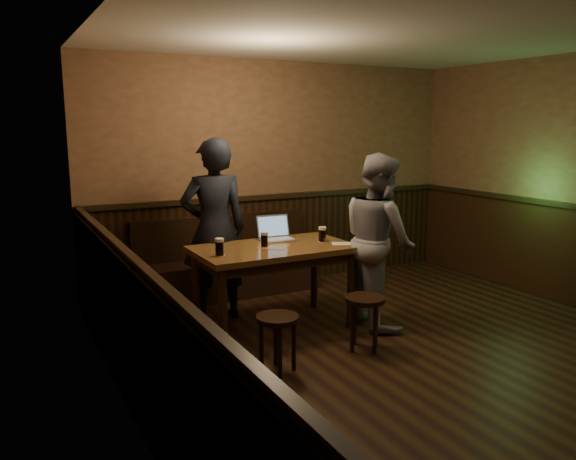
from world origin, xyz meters
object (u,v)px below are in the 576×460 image
(pint_mid, at_px, (264,239))
(laptop, at_px, (275,234))
(pint_left, at_px, (219,247))
(pint_right, at_px, (322,234))
(stool_left, at_px, (278,327))
(bench, at_px, (227,270))
(stool_right, at_px, (365,308))
(person_grey, at_px, (379,240))
(pub_table, at_px, (273,257))
(person_suit, at_px, (214,230))

(pint_mid, relative_size, laptop, 0.40)
(pint_left, relative_size, pint_mid, 1.10)
(pint_right, bearing_deg, stool_left, -136.95)
(bench, relative_size, pint_mid, 14.60)
(stool_right, bearing_deg, pint_mid, 121.64)
(pint_right, bearing_deg, pint_left, -175.04)
(stool_right, distance_m, pint_right, 1.01)
(pint_left, bearing_deg, pint_right, 4.96)
(pint_left, bearing_deg, person_grey, -8.60)
(pub_table, bearing_deg, pint_mid, 166.77)
(pub_table, bearing_deg, person_suit, 125.46)
(stool_left, height_order, pint_left, pint_left)
(person_suit, bearing_deg, pub_table, 135.48)
(pub_table, xyz_separation_m, pint_left, (-0.62, -0.14, 0.19))
(stool_right, distance_m, person_suit, 1.79)
(pint_left, distance_m, pint_right, 1.17)
(laptop, bearing_deg, stool_left, -111.86)
(bench, bearing_deg, person_suit, -120.83)
(pint_right, relative_size, person_grey, 0.09)
(bench, height_order, person_suit, person_suit)
(stool_left, distance_m, pint_left, 0.99)
(person_suit, bearing_deg, laptop, 163.40)
(stool_left, bearing_deg, bench, 78.79)
(stool_right, relative_size, person_grey, 0.28)
(pint_left, height_order, person_suit, person_suit)
(laptop, relative_size, person_suit, 0.20)
(bench, height_order, stool_right, bench)
(bench, height_order, pint_right, pint_right)
(person_suit, relative_size, person_grey, 1.08)
(pint_mid, distance_m, person_suit, 0.63)
(pint_mid, bearing_deg, pub_table, -12.62)
(stool_right, height_order, pint_left, pint_left)
(bench, bearing_deg, stool_left, -101.21)
(bench, distance_m, pub_table, 1.31)
(bench, distance_m, stool_right, 2.20)
(stool_left, height_order, pint_right, pint_right)
(pub_table, height_order, pint_mid, pint_mid)
(pub_table, height_order, stool_right, pub_table)
(pub_table, relative_size, stool_right, 3.18)
(bench, distance_m, person_suit, 1.02)
(stool_left, bearing_deg, laptop, 64.05)
(stool_right, relative_size, pint_right, 3.12)
(bench, xyz_separation_m, pint_mid, (-0.09, -1.23, 0.60))
(stool_right, xyz_separation_m, person_grey, (0.52, 0.52, 0.48))
(pub_table, xyz_separation_m, pint_right, (0.54, -0.03, 0.19))
(stool_left, height_order, stool_right, stool_right)
(pint_left, height_order, person_grey, person_grey)
(person_grey, bearing_deg, bench, 41.98)
(bench, bearing_deg, person_grey, -58.41)
(pint_left, relative_size, pint_right, 1.05)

